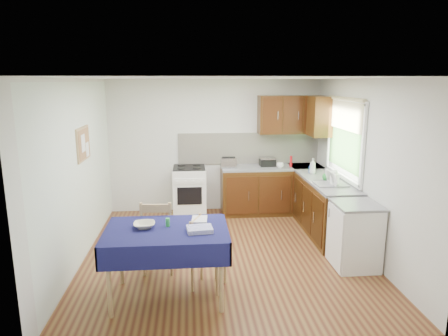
{
  "coord_description": "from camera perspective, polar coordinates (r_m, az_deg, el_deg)",
  "views": [
    {
      "loc": [
        -0.49,
        -5.39,
        2.46
      ],
      "look_at": [
        0.02,
        0.32,
        1.21
      ],
      "focal_mm": 32.0,
      "sensor_mm": 36.0,
      "label": 1
    }
  ],
  "objects": [
    {
      "name": "sauce_bottle",
      "position": [
        7.5,
        9.54,
        0.93
      ],
      "size": [
        0.05,
        0.05,
        0.21
      ],
      "primitive_type": "cylinder",
      "color": "red",
      "rests_on": "worktop_back"
    },
    {
      "name": "stove",
      "position": [
        7.46,
        -4.95,
        -3.28
      ],
      "size": [
        0.6,
        0.61,
        0.92
      ],
      "color": "white",
      "rests_on": "ground"
    },
    {
      "name": "wall_front",
      "position": [
        3.54,
        3.2,
        -7.69
      ],
      "size": [
        4.0,
        0.02,
        2.5
      ],
      "primitive_type": "cube",
      "color": "silver",
      "rests_on": "ground"
    },
    {
      "name": "yellow_packet",
      "position": [
        7.62,
        6.55,
        0.97
      ],
      "size": [
        0.12,
        0.1,
        0.14
      ],
      "primitive_type": "cube",
      "rotation": [
        0.0,
        0.0,
        -0.27
      ],
      "color": "yellow",
      "rests_on": "worktop_back"
    },
    {
      "name": "sandwich_press",
      "position": [
        7.52,
        6.22,
        0.91
      ],
      "size": [
        0.28,
        0.25,
        0.17
      ],
      "rotation": [
        0.0,
        0.0,
        0.32
      ],
      "color": "black",
      "rests_on": "worktop_back"
    },
    {
      "name": "wall_left",
      "position": [
        5.73,
        -20.21,
        -0.65
      ],
      "size": [
        0.02,
        4.2,
        2.5
      ],
      "primitive_type": "cube",
      "color": "white",
      "rests_on": "ground"
    },
    {
      "name": "soap_bottle_b",
      "position": [
        7.06,
        12.46,
        0.01
      ],
      "size": [
        0.1,
        0.1,
        0.18
      ],
      "primitive_type": "imported",
      "rotation": [
        0.0,
        0.0,
        1.77
      ],
      "color": "#1C50A5",
      "rests_on": "worktop_right"
    },
    {
      "name": "toaster",
      "position": [
        7.29,
        0.64,
        0.75
      ],
      "size": [
        0.28,
        0.17,
        0.21
      ],
      "rotation": [
        0.0,
        0.0,
        0.35
      ],
      "color": "#ACACB1",
      "rests_on": "worktop_back"
    },
    {
      "name": "dining_table",
      "position": [
        4.61,
        -8.18,
        -9.83
      ],
      "size": [
        1.38,
        0.93,
        0.84
      ],
      "rotation": [
        0.0,
        0.0,
        0.25
      ],
      "color": "#0F0F3D",
      "rests_on": "ground"
    },
    {
      "name": "ceiling",
      "position": [
        5.41,
        0.13,
        12.74
      ],
      "size": [
        4.0,
        4.2,
        0.02
      ],
      "primitive_type": "cube",
      "color": "white",
      "rests_on": "wall_back"
    },
    {
      "name": "chair_near",
      "position": [
        4.89,
        -2.67,
        -11.78
      ],
      "size": [
        0.51,
        0.51,
        0.88
      ],
      "rotation": [
        0.0,
        0.0,
        1.18
      ],
      "color": "tan",
      "rests_on": "ground"
    },
    {
      "name": "worktop_corner",
      "position": [
        7.68,
        11.63,
        0.19
      ],
      "size": [
        0.6,
        0.6,
        0.04
      ],
      "primitive_type": "cube",
      "color": "slate",
      "rests_on": "base_cabinets"
    },
    {
      "name": "fridge",
      "position": [
        5.68,
        18.21,
        -9.14
      ],
      "size": [
        0.58,
        0.6,
        0.89
      ],
      "color": "white",
      "rests_on": "ground"
    },
    {
      "name": "corkboard",
      "position": [
        5.95,
        -19.45,
        3.28
      ],
      "size": [
        0.04,
        0.62,
        0.47
      ],
      "color": "tan",
      "rests_on": "wall_left"
    },
    {
      "name": "floor",
      "position": [
        5.95,
        0.12,
        -12.12
      ],
      "size": [
        4.2,
        4.2,
        0.0
      ],
      "primitive_type": "plane",
      "color": "#4E2314",
      "rests_on": "ground"
    },
    {
      "name": "chair_far",
      "position": [
        5.31,
        -9.4,
        -9.26
      ],
      "size": [
        0.46,
        0.46,
        0.99
      ],
      "rotation": [
        0.0,
        0.0,
        3.09
      ],
      "color": "tan",
      "rests_on": "ground"
    },
    {
      "name": "tea_towel",
      "position": [
        4.46,
        -3.5,
        -8.72
      ],
      "size": [
        0.3,
        0.25,
        0.05
      ],
      "primitive_type": "cube",
      "rotation": [
        0.0,
        0.0,
        0.1
      ],
      "color": "navy",
      "rests_on": "dining_table"
    },
    {
      "name": "splashback",
      "position": [
        7.67,
        3.58,
        2.84
      ],
      "size": [
        2.7,
        0.02,
        0.6
      ],
      "primitive_type": "cube",
      "color": "#EDE0C9",
      "rests_on": "wall_back"
    },
    {
      "name": "kettle",
      "position": [
        6.34,
        15.53,
        -1.41
      ],
      "size": [
        0.14,
        0.14,
        0.24
      ],
      "color": "white",
      "rests_on": "worktop_right"
    },
    {
      "name": "upper_cabinets",
      "position": [
        7.49,
        10.66,
        7.44
      ],
      "size": [
        1.2,
        0.85,
        0.7
      ],
      "color": "#321B08",
      "rests_on": "wall_back"
    },
    {
      "name": "soap_bottle_c",
      "position": [
        6.58,
        14.44,
        -1.01
      ],
      "size": [
        0.15,
        0.15,
        0.17
      ],
      "primitive_type": "imported",
      "rotation": [
        0.0,
        0.0,
        3.06
      ],
      "color": "#258933",
      "rests_on": "worktop_right"
    },
    {
      "name": "window",
      "position": [
        6.62,
        16.88,
        4.76
      ],
      "size": [
        0.04,
        1.48,
        1.26
      ],
      "color": "#2B5121",
      "rests_on": "wall_right"
    },
    {
      "name": "worktop_back",
      "position": [
        7.52,
        6.88,
        0.1
      ],
      "size": [
        1.9,
        0.6,
        0.04
      ],
      "primitive_type": "cube",
      "color": "slate",
      "rests_on": "base_cabinets"
    },
    {
      "name": "dish_rack",
      "position": [
        6.35,
        14.98,
        -2.1
      ],
      "size": [
        0.47,
        0.36,
        0.22
      ],
      "rotation": [
        0.0,
        0.0,
        -0.23
      ],
      "color": "gray",
      "rests_on": "worktop_right"
    },
    {
      "name": "worktop_right",
      "position": [
        6.62,
        14.44,
        -1.9
      ],
      "size": [
        0.6,
        1.7,
        0.04
      ],
      "primitive_type": "cube",
      "color": "slate",
      "rests_on": "base_cabinets"
    },
    {
      "name": "book",
      "position": [
        4.81,
        -4.62,
        -7.33
      ],
      "size": [
        0.2,
        0.26,
        0.02
      ],
      "primitive_type": "imported",
      "rotation": [
        0.0,
        0.0,
        -0.08
      ],
      "color": "white",
      "rests_on": "dining_table"
    },
    {
      "name": "base_cabinets",
      "position": [
        7.19,
        10.07,
        -4.27
      ],
      "size": [
        1.9,
        2.3,
        0.86
      ],
      "color": "#321B08",
      "rests_on": "ground"
    },
    {
      "name": "spice_jar",
      "position": [
        4.63,
        -8.05,
        -7.68
      ],
      "size": [
        0.05,
        0.05,
        0.1
      ],
      "primitive_type": "cylinder",
      "color": "green",
      "rests_on": "dining_table"
    },
    {
      "name": "soap_bottle_a",
      "position": [
        7.02,
        12.55,
        0.29
      ],
      "size": [
        0.12,
        0.12,
        0.27
      ],
      "primitive_type": "imported",
      "rotation": [
        0.0,
        0.0,
        0.17
      ],
      "color": "white",
      "rests_on": "worktop_right"
    },
    {
      "name": "plate_bowl",
      "position": [
        4.65,
        -11.31,
        -7.99
      ],
      "size": [
        0.26,
        0.26,
        0.06
      ],
      "primitive_type": "imported",
      "rotation": [
        0.0,
        0.0,
        0.08
      ],
      "color": "beige",
      "rests_on": "dining_table"
    },
    {
      "name": "cup",
      "position": [
        7.38,
        8.02,
        0.38
      ],
      "size": [
        0.13,
        0.13,
        0.1
      ],
      "primitive_type": "imported",
      "rotation": [
        0.0,
        0.0,
        -0.03
      ],
      "color": "white",
      "rests_on": "worktop_back"
    },
    {
      "name": "wall_right",
      "position": [
        6.06,
        19.32,
        0.09
      ],
      "size": [
        0.02,
        4.2,
        2.5
      ],
      "primitive_type": "cube",
      "color": "silver",
      "rests_on": "ground"
    },
    {
      "name": "wall_back",
      "position": [
        7.61,
        -1.29,
        3.16
      ],
      "size": [
        4.0,
        0.02,
        2.5
      ],
      "primitive_type": "cube",
      "color": "silver",
      "rests_on": "ground"
    }
  ]
}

